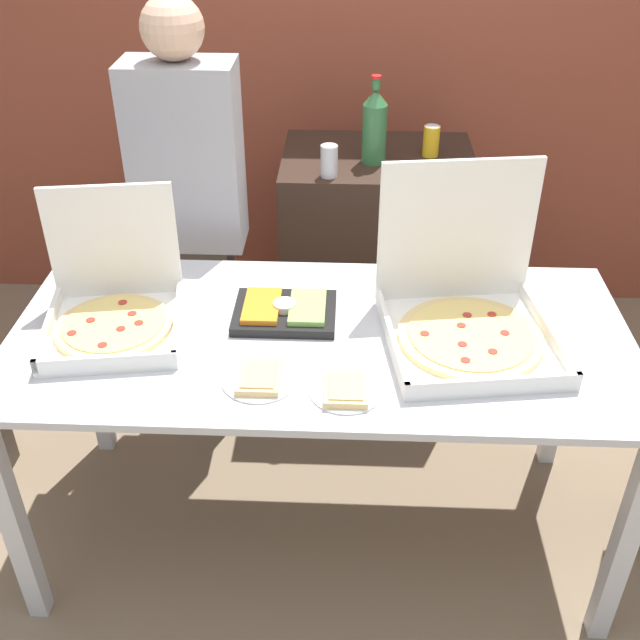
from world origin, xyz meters
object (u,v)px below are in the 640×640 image
(pizza_box_near_right, at_px, (114,306))
(pizza_box_far_left, at_px, (467,310))
(veggie_tray, at_px, (285,311))
(person_guest_plaid, at_px, (193,222))
(soda_can_silver, at_px, (330,161))
(paper_plate_front_left, at_px, (260,377))
(soda_can_colored, at_px, (431,141))
(soda_bottle, at_px, (374,126))
(paper_plate_front_center, at_px, (346,388))

(pizza_box_near_right, height_order, pizza_box_far_left, pizza_box_far_left)
(veggie_tray, bearing_deg, pizza_box_far_left, -6.78)
(person_guest_plaid, bearing_deg, veggie_tray, 124.53)
(pizza_box_far_left, distance_m, person_guest_plaid, 1.16)
(pizza_box_near_right, relative_size, person_guest_plaid, 0.28)
(soda_can_silver, bearing_deg, pizza_box_far_left, -60.58)
(paper_plate_front_left, bearing_deg, pizza_box_near_right, 151.75)
(paper_plate_front_left, relative_size, veggie_tray, 0.68)
(soda_can_silver, distance_m, soda_can_colored, 0.46)
(veggie_tray, height_order, soda_can_colored, soda_can_colored)
(person_guest_plaid, bearing_deg, soda_can_colored, -158.58)
(pizza_box_near_right, relative_size, soda_bottle, 1.39)
(pizza_box_far_left, bearing_deg, paper_plate_front_left, -164.51)
(paper_plate_front_left, bearing_deg, soda_can_colored, 66.10)
(soda_bottle, bearing_deg, person_guest_plaid, -157.68)
(paper_plate_front_left, relative_size, soda_can_colored, 1.76)
(pizza_box_far_left, height_order, veggie_tray, pizza_box_far_left)
(paper_plate_front_center, relative_size, soda_bottle, 0.60)
(paper_plate_front_left, bearing_deg, person_guest_plaid, 111.43)
(pizza_box_near_right, height_order, paper_plate_front_left, pizza_box_near_right)
(paper_plate_front_center, height_order, veggie_tray, veggie_tray)
(pizza_box_far_left, distance_m, soda_can_silver, 0.91)
(paper_plate_front_left, xyz_separation_m, veggie_tray, (0.04, 0.33, 0.01))
(paper_plate_front_left, height_order, soda_can_silver, soda_can_silver)
(paper_plate_front_center, xyz_separation_m, soda_bottle, (0.09, 1.23, 0.32))
(paper_plate_front_left, height_order, soda_can_colored, soda_can_colored)
(soda_can_colored, bearing_deg, pizza_box_near_right, -135.67)
(paper_plate_front_left, distance_m, veggie_tray, 0.33)
(soda_can_silver, bearing_deg, veggie_tray, -99.36)
(pizza_box_near_right, bearing_deg, pizza_box_far_left, -8.48)
(pizza_box_far_left, bearing_deg, soda_can_colored, 84.30)
(pizza_box_far_left, distance_m, soda_can_colored, 1.03)
(pizza_box_near_right, xyz_separation_m, person_guest_plaid, (0.12, 0.66, -0.04))
(pizza_box_far_left, relative_size, soda_can_silver, 4.61)
(soda_bottle, bearing_deg, pizza_box_near_right, -130.74)
(paper_plate_front_center, xyz_separation_m, paper_plate_front_left, (-0.24, 0.04, -0.00))
(pizza_box_near_right, relative_size, veggie_tray, 1.48)
(paper_plate_front_center, bearing_deg, veggie_tray, 118.56)
(paper_plate_front_center, bearing_deg, soda_can_colored, 76.31)
(paper_plate_front_center, distance_m, soda_can_colored, 1.37)
(soda_can_colored, bearing_deg, paper_plate_front_center, -103.69)
(pizza_box_far_left, height_order, soda_bottle, soda_bottle)
(paper_plate_front_left, xyz_separation_m, person_guest_plaid, (-0.36, 0.91, 0.02))
(veggie_tray, xyz_separation_m, soda_bottle, (0.29, 0.87, 0.31))
(paper_plate_front_left, bearing_deg, pizza_box_far_left, 23.37)
(pizza_box_near_right, height_order, soda_can_silver, pizza_box_near_right)
(pizza_box_far_left, distance_m, veggie_tray, 0.57)
(pizza_box_far_left, distance_m, paper_plate_front_left, 0.66)
(paper_plate_front_left, bearing_deg, soda_bottle, 74.51)
(veggie_tray, relative_size, soda_can_colored, 2.59)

